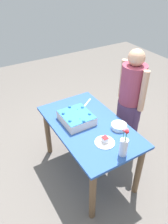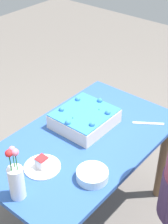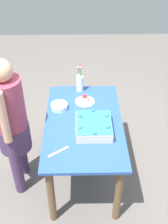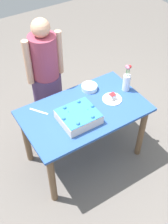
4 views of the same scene
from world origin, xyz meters
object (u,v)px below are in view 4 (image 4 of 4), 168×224
(sheet_cake, at_px, (79,116))
(flower_vase, at_px, (127,81))
(serving_plate_with_slice, at_px, (112,98))
(fruit_bowl, at_px, (89,87))
(person_standing, at_px, (46,72))
(cake_knife, at_px, (39,111))

(sheet_cake, xyz_separation_m, flower_vase, (0.68, 0.13, 0.06))
(serving_plate_with_slice, relative_size, fruit_bowl, 1.20)
(flower_vase, bearing_deg, person_standing, 135.02)
(person_standing, bearing_deg, flower_vase, 45.02)
(serving_plate_with_slice, xyz_separation_m, person_standing, (-0.42, 0.70, 0.08))
(sheet_cake, distance_m, flower_vase, 0.70)
(sheet_cake, relative_size, cake_knife, 1.78)
(cake_knife, xyz_separation_m, fruit_bowl, (0.63, 0.02, 0.02))
(serving_plate_with_slice, distance_m, flower_vase, 0.25)
(flower_vase, bearing_deg, cake_knife, 168.66)
(cake_knife, bearing_deg, fruit_bowl, -122.55)
(sheet_cake, xyz_separation_m, cake_knife, (-0.28, 0.32, -0.05))
(cake_knife, bearing_deg, sheet_cake, -173.67)
(sheet_cake, height_order, fruit_bowl, sheet_cake)
(cake_knife, height_order, fruit_bowl, fruit_bowl)
(serving_plate_with_slice, xyz_separation_m, cake_knife, (-0.74, 0.25, -0.02))
(serving_plate_with_slice, bearing_deg, fruit_bowl, 112.56)
(fruit_bowl, relative_size, person_standing, 0.12)
(sheet_cake, height_order, cake_knife, sheet_cake)
(sheet_cake, xyz_separation_m, serving_plate_with_slice, (0.46, 0.07, -0.03))
(sheet_cake, distance_m, fruit_bowl, 0.49)
(fruit_bowl, bearing_deg, serving_plate_with_slice, -67.44)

